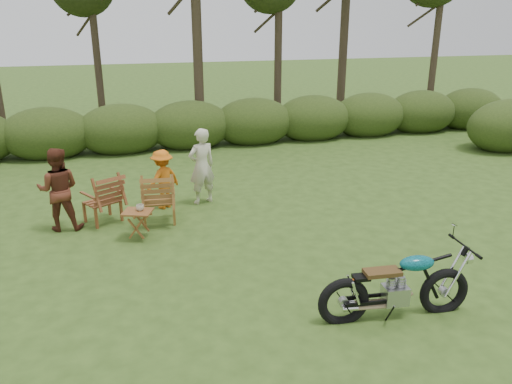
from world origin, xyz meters
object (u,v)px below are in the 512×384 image
object	(u,v)px
lawn_chair_left	(104,221)
adult_a	(203,202)
side_table	(139,225)
child	(165,207)
adult_b	(64,229)
cup	(140,208)
motorcycle	(393,315)
lawn_chair_right	(160,221)

from	to	relation	value
lawn_chair_left	adult_a	xyz separation A→B (m)	(2.02, 0.50, 0.00)
side_table	child	bearing A→B (deg)	67.08
lawn_chair_left	adult_b	bearing A→B (deg)	-17.72
adult_b	child	world-z (taller)	adult_b
side_table	adult_a	xyz separation A→B (m)	(1.42, 1.49, -0.26)
side_table	adult_b	bearing A→B (deg)	147.26
side_table	cup	distance (m)	0.32
child	adult_a	bearing A→B (deg)	152.86
child	motorcycle	bearing A→B (deg)	84.56
motorcycle	cup	xyz separation A→B (m)	(-2.95, 3.44, 0.57)
motorcycle	adult_b	size ratio (longest dim) A/B	1.27
side_table	cup	world-z (taller)	cup
adult_a	adult_b	bearing A→B (deg)	-3.53
lawn_chair_left	adult_b	distance (m)	0.73
adult_a	side_table	bearing A→B (deg)	29.67
lawn_chair_left	side_table	distance (m)	1.19
cup	side_table	bearing A→B (deg)	-159.44
lawn_chair_right	side_table	bearing A→B (deg)	63.86
adult_b	lawn_chair_left	bearing A→B (deg)	-161.97
motorcycle	child	bearing A→B (deg)	122.27
lawn_chair_right	lawn_chair_left	bearing A→B (deg)	-10.50
cup	child	distance (m)	1.61
lawn_chair_right	child	xyz separation A→B (m)	(0.17, 0.74, 0.00)
cup	adult_a	world-z (taller)	adult_a
lawn_chair_right	side_table	world-z (taller)	side_table
side_table	cup	bearing A→B (deg)	20.56
cup	adult_b	xyz separation A→B (m)	(-1.37, 0.83, -0.57)
side_table	child	xyz separation A→B (m)	(0.60, 1.42, -0.26)
motorcycle	adult_b	xyz separation A→B (m)	(-4.32, 4.27, 0.00)
lawn_chair_right	lawn_chair_left	xyz separation A→B (m)	(-1.03, 0.31, 0.00)
side_table	child	distance (m)	1.57
motorcycle	side_table	world-z (taller)	motorcycle
side_table	motorcycle	bearing A→B (deg)	-48.81
adult_a	motorcycle	bearing A→B (deg)	91.11
lawn_chair_right	child	size ratio (longest dim) A/B	0.82
child	side_table	bearing A→B (deg)	35.35
lawn_chair_right	adult_b	distance (m)	1.76
lawn_chair_left	child	xyz separation A→B (m)	(1.20, 0.43, 0.00)
motorcycle	lawn_chair_right	distance (m)	4.84
side_table	adult_b	xyz separation A→B (m)	(-1.32, 0.85, -0.26)
motorcycle	lawn_chair_right	bearing A→B (deg)	127.95
adult_a	adult_b	xyz separation A→B (m)	(-2.74, -0.64, 0.00)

